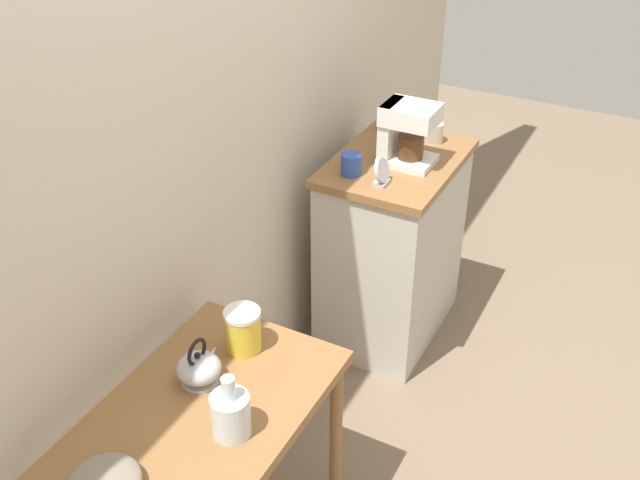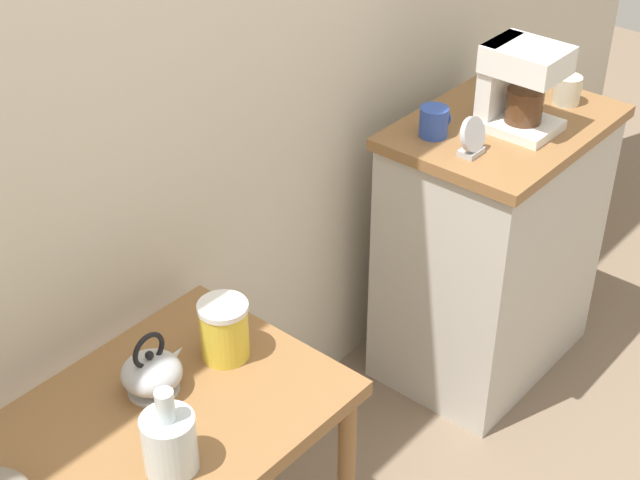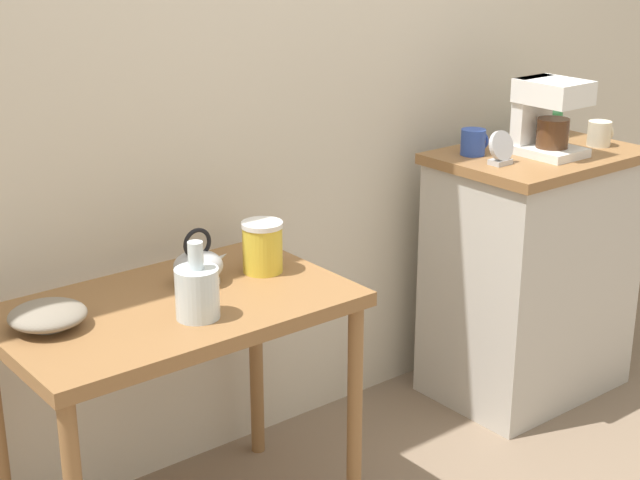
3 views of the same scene
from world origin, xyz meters
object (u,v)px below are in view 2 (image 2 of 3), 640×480
glass_carafe_vase (169,441)px  table_clock (472,138)px  teakettle (152,372)px  mug_tall_green (507,70)px  mug_small_cream (568,90)px  canister_enamel (224,330)px  mug_blue (434,122)px  coffee_maker (517,83)px

glass_carafe_vase → table_clock: table_clock is taller
teakettle → table_clock: bearing=-5.6°
mug_tall_green → table_clock: 0.52m
mug_small_cream → table_clock: 0.48m
canister_enamel → mug_small_cream: 1.41m
mug_small_cream → teakettle: bearing=174.5°
teakettle → mug_blue: mug_blue is taller
mug_small_cream → table_clock: (-0.48, 0.04, 0.01)m
glass_carafe_vase → coffee_maker: size_ratio=0.79×
mug_blue → table_clock: size_ratio=0.80×
mug_small_cream → mug_tall_green: mug_small_cream is taller
teakettle → glass_carafe_vase: glass_carafe_vase is taller
mug_small_cream → canister_enamel: bearing=175.3°
coffee_maker → mug_blue: size_ratio=2.83×
teakettle → glass_carafe_vase: size_ratio=0.83×
teakettle → mug_small_cream: size_ratio=1.88×
glass_carafe_vase → mug_small_cream: bearing=1.7°
glass_carafe_vase → mug_tall_green: (1.73, 0.28, 0.15)m
coffee_maker → mug_blue: 0.26m
canister_enamel → mug_small_cream: size_ratio=1.65×
teakettle → mug_tall_green: size_ratio=1.87×
teakettle → mug_tall_green: 1.61m
teakettle → canister_enamel: 0.20m
mug_small_cream → table_clock: bearing=174.9°
mug_blue → table_clock: bearing=-100.5°
canister_enamel → table_clock: bearing=-4.5°
table_clock → glass_carafe_vase: bearing=-175.7°
mug_blue → teakettle: bearing=-178.1°
teakettle → table_clock: table_clock is taller
canister_enamel → mug_tall_green: mug_tall_green is taller
coffee_maker → mug_tall_green: size_ratio=2.87×
glass_carafe_vase → mug_blue: size_ratio=2.23×
mug_small_cream → table_clock: table_clock is taller
coffee_maker → mug_tall_green: bearing=34.7°
mug_blue → canister_enamel: bearing=-175.4°
table_clock → canister_enamel: bearing=175.5°
glass_carafe_vase → mug_small_cream: size_ratio=2.27×
teakettle → mug_blue: size_ratio=1.84×
teakettle → coffee_maker: coffee_maker is taller
glass_carafe_vase → canister_enamel: bearing=27.3°
table_clock → mug_blue: bearing=79.5°
glass_carafe_vase → table_clock: (1.24, 0.09, 0.16)m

